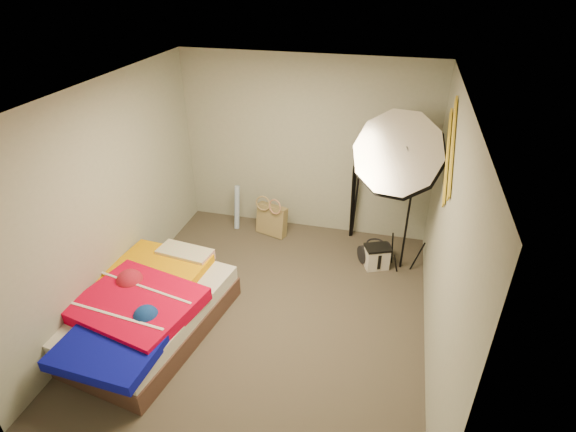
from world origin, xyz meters
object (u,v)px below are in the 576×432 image
(duffel_bag, at_px, (375,253))
(bed, at_px, (145,310))
(camera_tripod, at_px, (354,194))
(wrapping_roll, at_px, (237,207))
(tote_bag, at_px, (272,220))
(photo_umbrella, at_px, (399,156))
(camera_case, at_px, (377,258))

(duffel_bag, height_order, bed, bed)
(bed, xyz_separation_m, camera_tripod, (1.90, 2.44, 0.41))
(wrapping_roll, xyz_separation_m, camera_tripod, (1.68, 0.17, 0.36))
(wrapping_roll, relative_size, duffel_bag, 1.65)
(tote_bag, bearing_deg, wrapping_roll, -169.10)
(duffel_bag, bearing_deg, photo_umbrella, -77.47)
(duffel_bag, distance_m, bed, 2.97)
(tote_bag, xyz_separation_m, camera_case, (1.55, -0.47, -0.08))
(bed, bearing_deg, duffel_bag, 39.77)
(duffel_bag, bearing_deg, camera_case, -106.55)
(tote_bag, relative_size, bed, 0.21)
(camera_case, height_order, camera_tripod, camera_tripod)
(camera_case, relative_size, duffel_bag, 0.73)
(tote_bag, relative_size, wrapping_roll, 0.68)
(duffel_bag, xyz_separation_m, camera_tripod, (-0.38, 0.54, 0.56))
(duffel_bag, bearing_deg, bed, -170.19)
(camera_case, xyz_separation_m, photo_umbrella, (0.11, -0.01, 1.43))
(tote_bag, relative_size, duffel_bag, 1.12)
(tote_bag, distance_m, bed, 2.35)
(wrapping_roll, height_order, camera_tripod, camera_tripod)
(bed, bearing_deg, camera_tripod, 52.12)
(wrapping_roll, distance_m, photo_umbrella, 2.59)
(duffel_bag, relative_size, bed, 0.19)
(camera_case, height_order, duffel_bag, camera_case)
(tote_bag, bearing_deg, photo_umbrella, 0.54)
(camera_case, distance_m, duffel_bag, 0.15)
(tote_bag, xyz_separation_m, photo_umbrella, (1.66, -0.48, 1.36))
(bed, relative_size, camera_tripod, 1.77)
(camera_case, xyz_separation_m, bed, (-2.32, -1.75, 0.13))
(tote_bag, height_order, bed, bed)
(tote_bag, relative_size, camera_tripod, 0.37)
(duffel_bag, relative_size, camera_tripod, 0.33)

